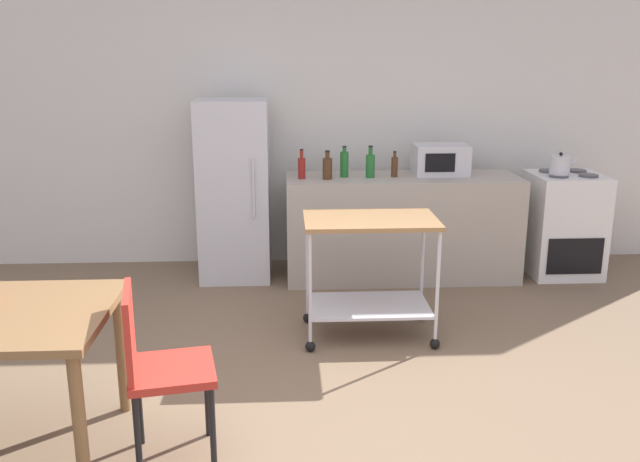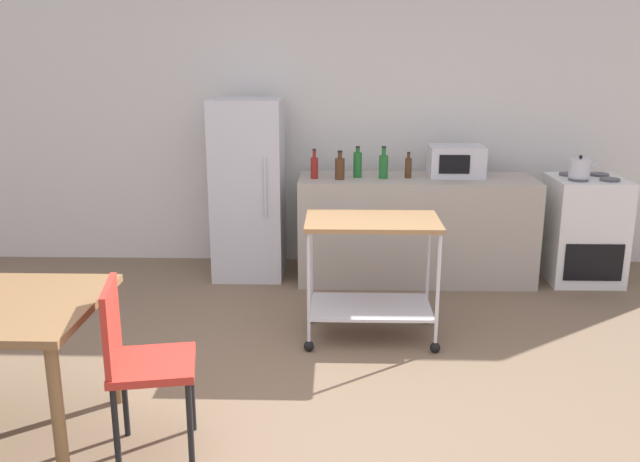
{
  "view_description": "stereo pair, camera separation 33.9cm",
  "coord_description": "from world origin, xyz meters",
  "px_view_note": "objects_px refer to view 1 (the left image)",
  "views": [
    {
      "loc": [
        -0.11,
        -3.08,
        1.95
      ],
      "look_at": [
        0.11,
        1.2,
        0.8
      ],
      "focal_mm": 38.1,
      "sensor_mm": 36.0,
      "label": 1
    },
    {
      "loc": [
        0.23,
        -3.09,
        1.95
      ],
      "look_at": [
        0.11,
        1.2,
        0.8
      ],
      "focal_mm": 38.1,
      "sensor_mm": 36.0,
      "label": 2
    }
  ],
  "objects_px": {
    "chair_red": "(157,363)",
    "bottle_sparkling_water": "(344,164)",
    "bottle_sesame_oil": "(327,168)",
    "refrigerator": "(234,190)",
    "stove_oven": "(563,224)",
    "microwave": "(440,160)",
    "bottle_hot_sauce": "(302,167)",
    "kitchen_cart": "(370,257)",
    "bottle_vinegar": "(370,165)",
    "kettle": "(560,165)",
    "bottle_soda": "(394,166)"
  },
  "relations": [
    {
      "from": "chair_red",
      "to": "bottle_sparkling_water",
      "type": "height_order",
      "value": "bottle_sparkling_water"
    },
    {
      "from": "bottle_sesame_oil",
      "to": "refrigerator",
      "type": "bearing_deg",
      "value": 166.28
    },
    {
      "from": "stove_oven",
      "to": "microwave",
      "type": "distance_m",
      "value": 1.26
    },
    {
      "from": "stove_oven",
      "to": "microwave",
      "type": "bearing_deg",
      "value": 176.8
    },
    {
      "from": "bottle_hot_sauce",
      "to": "bottle_sesame_oil",
      "type": "height_order",
      "value": "bottle_hot_sauce"
    },
    {
      "from": "bottle_hot_sauce",
      "to": "microwave",
      "type": "distance_m",
      "value": 1.21
    },
    {
      "from": "kitchen_cart",
      "to": "microwave",
      "type": "height_order",
      "value": "microwave"
    },
    {
      "from": "bottle_sesame_oil",
      "to": "bottle_vinegar",
      "type": "height_order",
      "value": "bottle_vinegar"
    },
    {
      "from": "refrigerator",
      "to": "bottle_sparkling_water",
      "type": "distance_m",
      "value": 0.98
    },
    {
      "from": "refrigerator",
      "to": "bottle_hot_sauce",
      "type": "xyz_separation_m",
      "value": [
        0.58,
        -0.16,
        0.22
      ]
    },
    {
      "from": "refrigerator",
      "to": "kitchen_cart",
      "type": "relative_size",
      "value": 1.7
    },
    {
      "from": "bottle_sparkling_water",
      "to": "kettle",
      "type": "relative_size",
      "value": 1.1
    },
    {
      "from": "bottle_sesame_oil",
      "to": "bottle_vinegar",
      "type": "xyz_separation_m",
      "value": [
        0.37,
        0.06,
        0.01
      ]
    },
    {
      "from": "stove_oven",
      "to": "bottle_sesame_oil",
      "type": "bearing_deg",
      "value": -176.94
    },
    {
      "from": "kitchen_cart",
      "to": "bottle_vinegar",
      "type": "distance_m",
      "value": 1.31
    },
    {
      "from": "kitchen_cart",
      "to": "chair_red",
      "type": "bearing_deg",
      "value": -129.39
    },
    {
      "from": "stove_oven",
      "to": "kettle",
      "type": "xyz_separation_m",
      "value": [
        -0.12,
        -0.1,
        0.55
      ]
    },
    {
      "from": "refrigerator",
      "to": "kitchen_cart",
      "type": "bearing_deg",
      "value": -53.46
    },
    {
      "from": "bottle_hot_sauce",
      "to": "kettle",
      "type": "bearing_deg",
      "value": -0.54
    },
    {
      "from": "bottle_hot_sauce",
      "to": "kitchen_cart",
      "type": "bearing_deg",
      "value": -70.28
    },
    {
      "from": "bottle_hot_sauce",
      "to": "bottle_sesame_oil",
      "type": "bearing_deg",
      "value": -9.2
    },
    {
      "from": "kitchen_cart",
      "to": "bottle_soda",
      "type": "xyz_separation_m",
      "value": [
        0.36,
        1.25,
        0.42
      ]
    },
    {
      "from": "microwave",
      "to": "bottle_sesame_oil",
      "type": "bearing_deg",
      "value": -169.98
    },
    {
      "from": "kettle",
      "to": "bottle_soda",
      "type": "bearing_deg",
      "value": 177.26
    },
    {
      "from": "stove_oven",
      "to": "microwave",
      "type": "xyz_separation_m",
      "value": [
        -1.12,
        0.06,
        0.58
      ]
    },
    {
      "from": "chair_red",
      "to": "bottle_vinegar",
      "type": "relative_size",
      "value": 3.3
    },
    {
      "from": "chair_red",
      "to": "bottle_sparkling_water",
      "type": "relative_size",
      "value": 3.38
    },
    {
      "from": "chair_red",
      "to": "bottle_soda",
      "type": "relative_size",
      "value": 4.05
    },
    {
      "from": "bottle_vinegar",
      "to": "bottle_hot_sauce",
      "type": "bearing_deg",
      "value": -177.63
    },
    {
      "from": "bottle_vinegar",
      "to": "microwave",
      "type": "xyz_separation_m",
      "value": [
        0.62,
        0.12,
        0.02
      ]
    },
    {
      "from": "bottle_hot_sauce",
      "to": "bottle_sparkling_water",
      "type": "xyz_separation_m",
      "value": [
        0.36,
        0.06,
        0.02
      ]
    },
    {
      "from": "bottle_hot_sauce",
      "to": "refrigerator",
      "type": "bearing_deg",
      "value": 164.66
    },
    {
      "from": "bottle_hot_sauce",
      "to": "bottle_sparkling_water",
      "type": "bearing_deg",
      "value": 9.97
    },
    {
      "from": "bottle_vinegar",
      "to": "kettle",
      "type": "relative_size",
      "value": 1.13
    },
    {
      "from": "kitchen_cart",
      "to": "kettle",
      "type": "distance_m",
      "value": 2.17
    },
    {
      "from": "kitchen_cart",
      "to": "kettle",
      "type": "height_order",
      "value": "kettle"
    },
    {
      "from": "microwave",
      "to": "kettle",
      "type": "xyz_separation_m",
      "value": [
        1.0,
        -0.16,
        -0.03
      ]
    },
    {
      "from": "microwave",
      "to": "kettle",
      "type": "distance_m",
      "value": 1.01
    },
    {
      "from": "stove_oven",
      "to": "kettle",
      "type": "relative_size",
      "value": 3.84
    },
    {
      "from": "stove_oven",
      "to": "refrigerator",
      "type": "relative_size",
      "value": 0.59
    },
    {
      "from": "microwave",
      "to": "bottle_vinegar",
      "type": "bearing_deg",
      "value": -169.43
    },
    {
      "from": "bottle_hot_sauce",
      "to": "bottle_sesame_oil",
      "type": "xyz_separation_m",
      "value": [
        0.21,
        -0.03,
        -0.0
      ]
    },
    {
      "from": "refrigerator",
      "to": "bottle_vinegar",
      "type": "xyz_separation_m",
      "value": [
        1.16,
        -0.14,
        0.23
      ]
    },
    {
      "from": "bottle_soda",
      "to": "kitchen_cart",
      "type": "bearing_deg",
      "value": -105.97
    },
    {
      "from": "stove_oven",
      "to": "refrigerator",
      "type": "height_order",
      "value": "refrigerator"
    },
    {
      "from": "stove_oven",
      "to": "bottle_vinegar",
      "type": "relative_size",
      "value": 3.41
    },
    {
      "from": "bottle_sparkling_water",
      "to": "microwave",
      "type": "height_order",
      "value": "bottle_sparkling_water"
    },
    {
      "from": "kitchen_cart",
      "to": "stove_oven",
      "type": "bearing_deg",
      "value": 34.25
    },
    {
      "from": "kettle",
      "to": "bottle_hot_sauce",
      "type": "bearing_deg",
      "value": 179.46
    },
    {
      "from": "bottle_hot_sauce",
      "to": "bottle_soda",
      "type": "distance_m",
      "value": 0.79
    }
  ]
}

